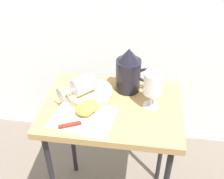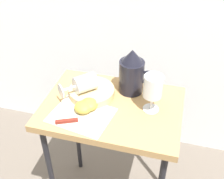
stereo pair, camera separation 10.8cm
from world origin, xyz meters
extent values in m
cube|color=#AD8451|center=(0.00, 0.00, 0.66)|extent=(0.56, 0.40, 0.03)
cylinder|color=black|center=(-0.24, 0.16, 0.32)|extent=(0.02, 0.02, 0.64)
cylinder|color=black|center=(0.24, 0.16, 0.32)|extent=(0.02, 0.02, 0.64)
cube|color=silver|center=(-0.10, -0.09, 0.67)|extent=(0.26, 0.22, 0.00)
cylinder|color=tan|center=(-0.10, 0.04, 0.69)|extent=(0.19, 0.19, 0.03)
cylinder|color=black|center=(0.05, 0.12, 0.74)|extent=(0.11, 0.11, 0.14)
cylinder|color=orange|center=(0.05, 0.12, 0.71)|extent=(0.10, 0.10, 0.08)
cone|color=black|center=(0.05, 0.12, 0.84)|extent=(0.09, 0.09, 0.06)
torus|color=black|center=(0.12, 0.12, 0.75)|extent=(0.07, 0.01, 0.07)
cylinder|color=silver|center=(0.16, 0.02, 0.67)|extent=(0.06, 0.06, 0.00)
cylinder|color=silver|center=(0.16, 0.02, 0.71)|extent=(0.01, 0.01, 0.06)
cylinder|color=silver|center=(0.16, 0.02, 0.79)|extent=(0.07, 0.07, 0.09)
cylinder|color=orange|center=(0.16, 0.02, 0.77)|extent=(0.06, 0.06, 0.04)
cylinder|color=silver|center=(-0.12, 0.03, 0.74)|extent=(0.11, 0.11, 0.07)
cylinder|color=silver|center=(-0.17, -0.03, 0.74)|extent=(0.05, 0.05, 0.01)
cylinder|color=silver|center=(-0.19, -0.05, 0.74)|extent=(0.05, 0.05, 0.06)
ellipsoid|color=#B29938|center=(-0.10, -0.07, 0.70)|extent=(0.07, 0.07, 0.04)
ellipsoid|color=#B29938|center=(-0.08, -0.05, 0.70)|extent=(0.07, 0.07, 0.04)
cube|color=silver|center=(-0.04, -0.10, 0.68)|extent=(0.12, 0.07, 0.00)
cube|color=maroon|center=(-0.14, -0.14, 0.68)|extent=(0.08, 0.05, 0.01)
camera|label=1|loc=(0.12, -0.86, 1.41)|focal=44.78mm
camera|label=2|loc=(0.23, -0.84, 1.41)|focal=44.78mm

